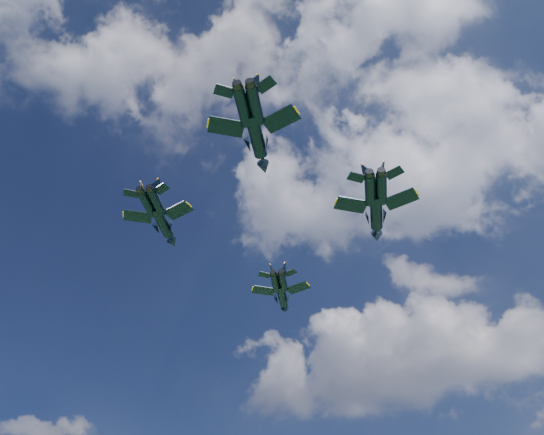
{
  "coord_description": "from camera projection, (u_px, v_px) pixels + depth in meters",
  "views": [
    {
      "loc": [
        20.15,
        -52.76,
        3.1
      ],
      "look_at": [
        -6.03,
        4.91,
        63.52
      ],
      "focal_mm": 35.0,
      "sensor_mm": 36.0,
      "label": 1
    }
  ],
  "objects": [
    {
      "name": "jet_left",
      "position": [
        163.0,
        223.0,
        91.46
      ],
      "size": [
        12.19,
        16.25,
        3.83
      ],
      "rotation": [
        0.0,
        0.0,
        0.23
      ],
      "color": "black"
    },
    {
      "name": "jet_right",
      "position": [
        376.0,
        214.0,
        84.59
      ],
      "size": [
        12.88,
        17.35,
        4.08
      ],
      "rotation": [
        0.0,
        0.0,
        0.27
      ],
      "color": "black"
    },
    {
      "name": "jet_lead",
      "position": [
        282.0,
        296.0,
        101.14
      ],
      "size": [
        10.77,
        14.6,
        3.44
      ],
      "rotation": [
        0.0,
        0.0,
        0.29
      ],
      "color": "black"
    },
    {
      "name": "jet_slot",
      "position": [
        257.0,
        138.0,
        76.33
      ],
      "size": [
        13.08,
        17.57,
        4.14
      ],
      "rotation": [
        0.0,
        0.0,
        0.25
      ],
      "color": "black"
    }
  ]
}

